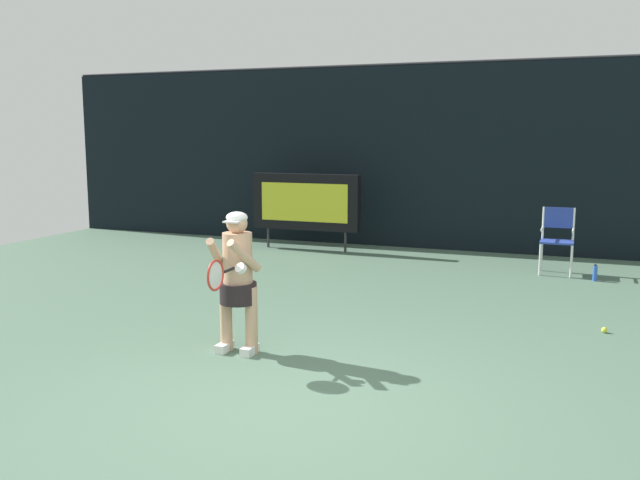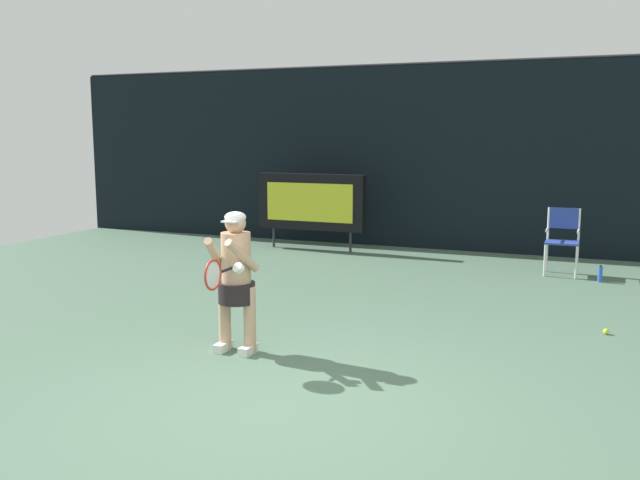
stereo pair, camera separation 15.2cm
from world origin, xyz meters
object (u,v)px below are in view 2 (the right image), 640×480
Objects in this scene: umpire_chair at (563,237)px; tennis_player at (236,276)px; tennis_ball_loose at (606,332)px; scoreboard at (311,202)px; water_bottle at (600,274)px; tennis_racket at (214,274)px.

tennis_player is (-2.95, -5.57, 0.20)m from umpire_chair.
tennis_player is 21.98× the size of tennis_ball_loose.
scoreboard reaches higher than water_bottle.
water_bottle is at bearing -11.66° from scoreboard.
water_bottle is at bearing 91.59° from tennis_ball_loose.
umpire_chair is 0.72× the size of tennis_player.
water_bottle is 0.44× the size of tennis_racket.
umpire_chair is 1.79× the size of tennis_racket.
umpire_chair is at bearing 145.56° from water_bottle.
tennis_player is at bearing -74.14° from scoreboard.
tennis_racket is at bearing -86.18° from tennis_player.
tennis_racket is (1.81, -6.75, -0.02)m from scoreboard.
water_bottle is (0.60, -0.41, -0.50)m from umpire_chair.
tennis_racket is at bearing -121.91° from water_bottle.
scoreboard reaches higher than tennis_ball_loose.
tennis_racket reaches higher than umpire_chair.
water_bottle is at bearing 55.47° from tennis_player.
umpire_chair is 0.88m from water_bottle.
tennis_racket reaches higher than water_bottle.
tennis_racket is at bearing -143.84° from tennis_ball_loose.
tennis_ball_loose is (0.68, -3.43, -0.58)m from umpire_chair.
scoreboard is at bearing 171.71° from umpire_chair.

